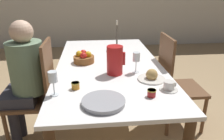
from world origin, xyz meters
The scene contains 15 objects.
ground_plane centered at (0.00, 0.00, 0.00)m, with size 20.00×20.00×0.00m, color tan.
dining_table centered at (0.00, 0.00, 0.64)m, with size 0.98×1.90×0.72m.
chair_person_side centered at (-0.67, -0.12, 0.51)m, with size 0.42×0.42×0.99m.
chair_opposite centered at (0.67, -0.02, 0.51)m, with size 0.42×0.42×0.99m.
person_seated centered at (-0.77, -0.12, 0.69)m, with size 0.39×0.41×1.17m.
red_pitcher centered at (0.03, -0.25, 0.85)m, with size 0.16×0.14×0.24m.
wine_glass_water centered at (0.21, -0.23, 0.86)m, with size 0.06×0.06×0.18m.
wine_glass_juice centered at (-0.43, -0.59, 0.85)m, with size 0.06×0.06×0.18m.
teacup_near_person centered at (0.39, -0.59, 0.75)m, with size 0.14×0.14×0.07m.
serving_tray centered at (-0.10, -0.74, 0.74)m, with size 0.28×0.28×0.03m.
bread_plate centered at (0.31, -0.40, 0.75)m, with size 0.22×0.22×0.09m.
jam_jar_amber centered at (0.23, -0.68, 0.75)m, with size 0.06×0.06×0.05m.
jam_jar_red centered at (-0.29, -0.51, 0.75)m, with size 0.06×0.06×0.05m.
fruit_bowl centered at (-0.24, 0.07, 0.77)m, with size 0.20×0.20×0.12m.
candlestick_tall centered at (0.14, 0.57, 0.85)m, with size 0.06×0.06×0.32m.
Camera 1 is at (-0.16, -1.97, 1.45)m, focal length 35.00 mm.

